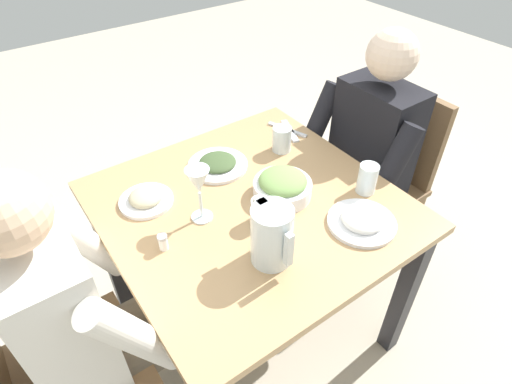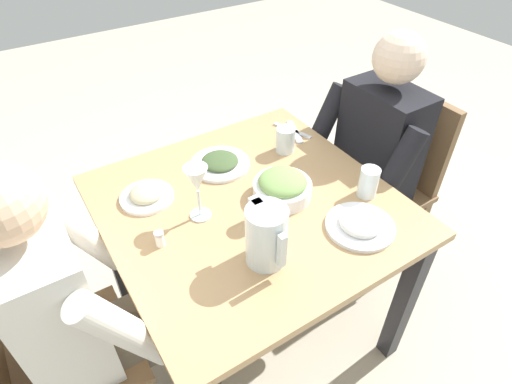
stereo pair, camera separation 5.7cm
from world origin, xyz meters
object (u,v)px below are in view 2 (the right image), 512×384
(diner_near, at_px, (93,304))
(salt_shaker, at_px, (160,239))
(diner_far, at_px, (361,164))
(water_glass_far_right, at_px, (258,211))
(plate_beans, at_px, (146,195))
(water_pitcher, at_px, (266,236))
(dining_table, at_px, (250,226))
(plate_yoghurt, at_px, (360,224))
(wine_glass, at_px, (197,182))
(plate_dolmas, at_px, (220,163))
(chair_near, at_px, (35,365))
(salad_bowl, at_px, (282,186))
(water_glass_by_pitcher, at_px, (368,182))
(water_glass_near_right, at_px, (285,140))
(chair_far, at_px, (389,175))

(diner_near, relative_size, salt_shaker, 21.51)
(diner_near, distance_m, diner_far, 1.14)
(diner_near, distance_m, water_glass_far_right, 0.56)
(diner_far, xyz_separation_m, salt_shaker, (0.06, -0.90, 0.11))
(plate_beans, bearing_deg, water_pitcher, 23.69)
(dining_table, height_order, diner_near, diner_near)
(dining_table, relative_size, plate_yoghurt, 4.30)
(wine_glass, bearing_deg, plate_dolmas, 137.83)
(chair_near, relative_size, diner_near, 0.75)
(salad_bowl, xyz_separation_m, wine_glass, (-0.06, -0.28, 0.10))
(water_pitcher, height_order, water_glass_by_pitcher, water_pitcher)
(water_glass_by_pitcher, bearing_deg, water_glass_near_right, -167.55)
(salt_shaker, bearing_deg, diner_far, 93.78)
(chair_far, bearing_deg, dining_table, -86.89)
(chair_far, distance_m, water_glass_by_pitcher, 0.55)
(diner_far, distance_m, water_glass_by_pitcher, 0.33)
(diner_far, relative_size, water_pitcher, 6.11)
(diner_near, bearing_deg, wine_glass, 101.17)
(salad_bowl, bearing_deg, wine_glass, -102.57)
(plate_yoghurt, relative_size, water_glass_far_right, 2.50)
(water_glass_by_pitcher, bearing_deg, plate_yoghurt, -50.34)
(water_pitcher, bearing_deg, salad_bowl, 135.31)
(water_glass_by_pitcher, bearing_deg, salad_bowl, -121.16)
(chair_near, distance_m, plate_dolmas, 0.87)
(wine_glass, xyz_separation_m, salt_shaker, (0.05, -0.16, -0.11))
(salad_bowl, relative_size, wine_glass, 1.02)
(water_glass_near_right, bearing_deg, wine_glass, -70.96)
(water_glass_far_right, distance_m, water_glass_by_pitcher, 0.40)
(chair_near, height_order, wine_glass, wine_glass)
(diner_near, xyz_separation_m, plate_beans, (-0.25, 0.28, 0.10))
(chair_far, bearing_deg, water_glass_near_right, -106.63)
(salad_bowl, bearing_deg, chair_near, -88.97)
(salad_bowl, height_order, water_glass_far_right, salad_bowl)
(water_pitcher, relative_size, water_glass_far_right, 2.17)
(water_glass_far_right, bearing_deg, salt_shaker, -103.62)
(diner_far, bearing_deg, plate_yoghurt, -45.46)
(diner_far, distance_m, plate_dolmas, 0.59)
(dining_table, xyz_separation_m, salt_shaker, (0.02, -0.33, 0.14))
(water_pitcher, bearing_deg, plate_beans, -156.31)
(diner_near, relative_size, plate_yoghurt, 5.31)
(plate_dolmas, bearing_deg, diner_far, 70.27)
(salt_shaker, bearing_deg, chair_far, 93.08)
(dining_table, height_order, salt_shaker, salt_shaker)
(chair_near, xyz_separation_m, chair_far, (-0.09, 1.54, 0.00))
(diner_near, distance_m, salt_shaker, 0.26)
(diner_near, relative_size, wine_glass, 5.93)
(diner_far, relative_size, water_glass_far_right, 13.26)
(salad_bowl, relative_size, water_glass_by_pitcher, 1.85)
(dining_table, distance_m, salad_bowl, 0.19)
(diner_far, bearing_deg, water_glass_far_right, -77.34)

